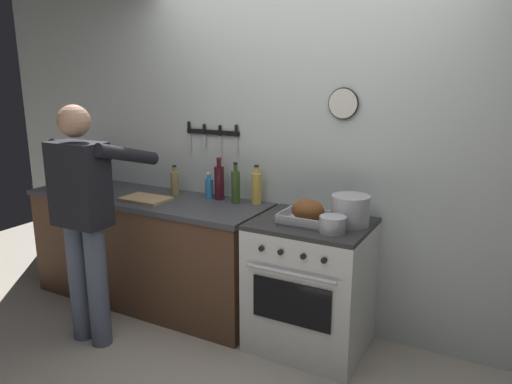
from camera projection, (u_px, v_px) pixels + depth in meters
The scene contains 13 objects.
wall_back at pixel (304, 151), 3.51m from camera, with size 6.00×0.13×2.60m.
counter_block at pixel (149, 249), 3.96m from camera, with size 2.03×0.65×0.90m.
stove at pixel (310, 285), 3.30m from camera, with size 0.76×0.67×0.90m.
person_cook at pixel (84, 211), 3.25m from camera, with size 0.51×0.63×1.66m.
roasting_pan at pixel (308, 213), 3.15m from camera, with size 0.35×0.26×0.16m.
stock_pot at pixel (350, 210), 3.11m from camera, with size 0.25×0.25×0.19m.
saucepan at pixel (333, 224), 2.97m from camera, with size 0.16×0.16×0.10m.
cutting_board at pixel (146, 199), 3.73m from camera, with size 0.36×0.24×0.02m, color tan.
bottle_cooking_oil at pixel (257, 188), 3.61m from camera, with size 0.08×0.08×0.29m.
bottle_dish_soap at pixel (209, 188), 3.78m from camera, with size 0.06×0.06×0.20m.
bottle_olive_oil at pixel (236, 186), 3.62m from camera, with size 0.07×0.07×0.31m.
bottle_wine_red at pixel (219, 182), 3.73m from camera, with size 0.08×0.08×0.33m.
bottle_vinegar at pixel (175, 182), 3.88m from camera, with size 0.07×0.07×0.24m.
Camera 1 is at (1.36, -1.87, 1.85)m, focal length 34.00 mm.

